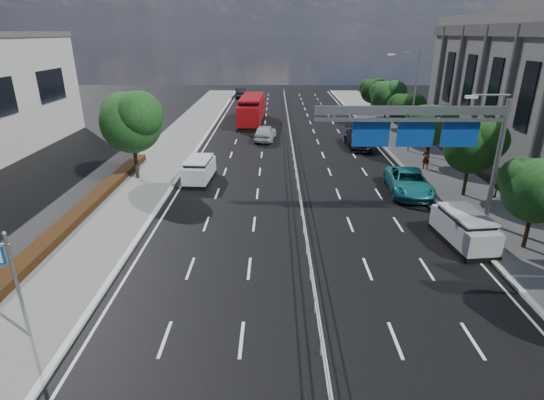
{
  "coord_description": "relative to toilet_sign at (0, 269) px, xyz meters",
  "views": [
    {
      "loc": [
        -1.61,
        -12.46,
        10.42
      ],
      "look_at": [
        -1.74,
        7.76,
        2.4
      ],
      "focal_mm": 28.0,
      "sensor_mm": 36.0,
      "label": 1
    }
  ],
  "objects": [
    {
      "name": "far_tree_g",
      "position": [
        22.2,
        36.98,
        0.81
      ],
      "size": [
        3.96,
        3.69,
        5.45
      ],
      "color": "black",
      "rests_on": "ground"
    },
    {
      "name": "far_tree_e",
      "position": [
        22.2,
        21.98,
        0.61
      ],
      "size": [
        3.63,
        3.38,
        5.13
      ],
      "color": "black",
      "rests_on": "ground"
    },
    {
      "name": "far_tree_c",
      "position": [
        22.2,
        6.98,
        0.48
      ],
      "size": [
        3.52,
        3.28,
        4.94
      ],
      "color": "black",
      "rests_on": "ground"
    },
    {
      "name": "median_fence",
      "position": [
        10.95,
        22.5,
        -2.42
      ],
      "size": [
        0.05,
        85.0,
        1.02
      ],
      "color": "silver",
      "rests_on": "ground"
    },
    {
      "name": "pedestrian_a",
      "position": [
        21.5,
        20.44,
        -1.9
      ],
      "size": [
        0.72,
        0.54,
        1.81
      ],
      "primitive_type": "imported",
      "rotation": [
        0.0,
        0.0,
        3.32
      ],
      "color": "gray",
      "rests_on": "sidewalk_far"
    },
    {
      "name": "near_car_silver",
      "position": [
        8.36,
        30.69,
        -2.14
      ],
      "size": [
        2.47,
        4.92,
        1.61
      ],
      "primitive_type": "imported",
      "rotation": [
        0.0,
        0.0,
        3.02
      ],
      "color": "#B3B6BB",
      "rests_on": "ground"
    },
    {
      "name": "near_car_dark",
      "position": [
        3.57,
        61.44,
        -2.1
      ],
      "size": [
        2.07,
        5.23,
        1.69
      ],
      "primitive_type": "imported",
      "rotation": [
        0.0,
        0.0,
        3.2
      ],
      "color": "black",
      "rests_on": "ground"
    },
    {
      "name": "ground",
      "position": [
        10.95,
        0.0,
        -2.94
      ],
      "size": [
        160.0,
        160.0,
        0.0
      ],
      "primitive_type": "plane",
      "color": "black",
      "rests_on": "ground"
    },
    {
      "name": "far_tree_h",
      "position": [
        22.2,
        44.48,
        0.48
      ],
      "size": [
        3.41,
        3.18,
        4.91
      ],
      "color": "black",
      "rests_on": "ground"
    },
    {
      "name": "sidewalk_near",
      "position": [
        -0.55,
        0.0,
        -2.87
      ],
      "size": [
        5.0,
        140.0,
        0.14
      ],
      "primitive_type": "cube",
      "color": "slate",
      "rests_on": "ground"
    },
    {
      "name": "parked_car_dark",
      "position": [
        17.45,
        27.86,
        -2.15
      ],
      "size": [
        2.27,
        5.52,
        1.6
      ],
      "primitive_type": "imported",
      "rotation": [
        0.0,
        0.0,
        0.01
      ],
      "color": "black",
      "rests_on": "ground"
    },
    {
      "name": "silver_minivan",
      "position": [
        19.25,
        7.62,
        -2.08
      ],
      "size": [
        2.23,
        4.39,
        1.75
      ],
      "rotation": [
        0.0,
        0.0,
        0.11
      ],
      "color": "black",
      "rests_on": "ground"
    },
    {
      "name": "red_bus",
      "position": [
        6.56,
        39.62,
        -1.25
      ],
      "size": [
        3.06,
        11.0,
        3.26
      ],
      "rotation": [
        0.0,
        0.0,
        -0.04
      ],
      "color": "black",
      "rests_on": "ground"
    },
    {
      "name": "parked_car_teal",
      "position": [
        18.61,
        15.28,
        -2.16
      ],
      "size": [
        3.06,
        5.86,
        1.58
      ],
      "primitive_type": "imported",
      "rotation": [
        0.0,
        0.0,
        -0.08
      ],
      "color": "#1A7275",
      "rests_on": "ground"
    },
    {
      "name": "near_tree_back",
      "position": [
        -0.99,
        17.97,
        1.67
      ],
      "size": [
        4.84,
        4.51,
        6.69
      ],
      "color": "black",
      "rests_on": "ground"
    },
    {
      "name": "kerb_near",
      "position": [
        1.95,
        0.0,
        -2.87
      ],
      "size": [
        0.25,
        140.0,
        0.15
      ],
      "primitive_type": "cube",
      "color": "silver",
      "rests_on": "ground"
    },
    {
      "name": "white_minivan",
      "position": [
        3.73,
        17.62,
        -2.07
      ],
      "size": [
        2.02,
        4.18,
        1.77
      ],
      "rotation": [
        0.0,
        0.0,
        -0.06
      ],
      "color": "black",
      "rests_on": "ground"
    },
    {
      "name": "streetlight_far",
      "position": [
        21.46,
        26.0,
        2.27
      ],
      "size": [
        2.78,
        2.4,
        9.0
      ],
      "color": "gray",
      "rests_on": "ground"
    },
    {
      "name": "pedestrian_b",
      "position": [
        24.21,
        14.13,
        -1.86
      ],
      "size": [
        1.14,
        1.06,
        1.88
      ],
      "primitive_type": "imported",
      "rotation": [
        0.0,
        0.0,
        2.65
      ],
      "color": "gray",
      "rests_on": "sidewalk_far"
    },
    {
      "name": "far_tree_f",
      "position": [
        22.2,
        29.48,
        0.55
      ],
      "size": [
        3.52,
        3.28,
        5.02
      ],
      "color": "black",
      "rests_on": "ground"
    },
    {
      "name": "hedge_near",
      "position": [
        -2.35,
        5.0,
        -2.58
      ],
      "size": [
        1.0,
        36.0,
        0.44
      ],
      "primitive_type": "cube",
      "color": "black",
      "rests_on": "sidewalk_near"
    },
    {
      "name": "overhead_gantry",
      "position": [
        17.69,
        10.05,
        2.66
      ],
      "size": [
        10.24,
        0.38,
        7.45
      ],
      "color": "gray",
      "rests_on": "ground"
    },
    {
      "name": "far_tree_d",
      "position": [
        22.2,
        14.48,
        0.74
      ],
      "size": [
        3.85,
        3.59,
        5.34
      ],
      "color": "black",
      "rests_on": "ground"
    },
    {
      "name": "toilet_sign",
      "position": [
        0.0,
        0.0,
        0.0
      ],
      "size": [
        1.62,
        0.18,
        4.34
      ],
      "color": "gray",
      "rests_on": "ground"
    }
  ]
}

